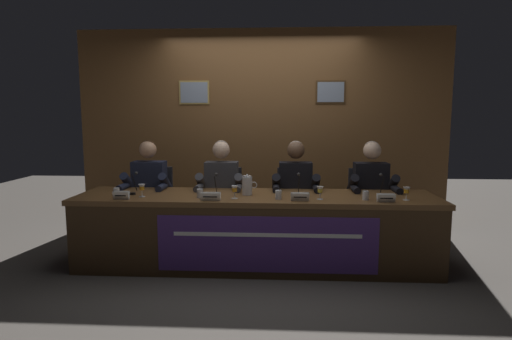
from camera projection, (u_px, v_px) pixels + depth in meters
The scene contains 28 objects.
ground_plane at pixel (256, 264), 4.24m from camera, with size 12.00×12.00×0.00m, color #4C4742.
wall_back_panelled at pixel (262, 131), 5.44m from camera, with size 4.77×0.14×2.60m.
conference_table at pixel (256, 219), 4.07m from camera, with size 3.57×0.80×0.72m.
chair_far_left at pixel (154, 208), 4.83m from camera, with size 0.44×0.45×0.91m.
panelist_far_left at pixel (147, 187), 4.60m from camera, with size 0.51×0.48×1.24m.
nameplate_far_left at pixel (121, 195), 3.91m from camera, with size 0.15×0.06×0.08m.
juice_glass_far_left at pixel (142, 188), 4.04m from camera, with size 0.06×0.06×0.12m.
water_cup_far_left at pixel (116, 193), 4.06m from camera, with size 0.06×0.06×0.08m.
microphone_far_left at pixel (134, 187), 4.19m from camera, with size 0.06×0.17×0.22m.
chair_center_left at pixel (223, 209), 4.79m from camera, with size 0.44×0.45×0.91m.
panelist_center_left at pixel (221, 188), 4.55m from camera, with size 0.51×0.48×1.24m.
nameplate_center_left at pixel (210, 197), 3.86m from camera, with size 0.19×0.06×0.08m.
juice_glass_center_left at pixel (235, 190), 3.95m from camera, with size 0.06×0.06×0.12m.
water_cup_center_left at pixel (200, 194), 4.00m from camera, with size 0.06×0.06×0.08m.
microphone_center_left at pixel (215, 188), 4.11m from camera, with size 0.06×0.17×0.22m.
chair_center_right at pixel (295, 209), 4.74m from camera, with size 0.44×0.45×0.91m.
panelist_center_right at pixel (296, 189), 4.51m from camera, with size 0.51×0.48×1.24m.
nameplate_center_right at pixel (300, 197), 3.84m from camera, with size 0.17×0.06×0.08m.
juice_glass_center_right at pixel (320, 190), 3.91m from camera, with size 0.06×0.06×0.12m.
water_cup_center_right at pixel (278, 195), 3.93m from camera, with size 0.06×0.06×0.08m.
microphone_center_right at pixel (299, 188), 4.10m from camera, with size 0.06×0.17×0.22m.
chair_far_right at pixel (367, 210), 4.70m from camera, with size 0.44×0.45×0.91m.
panelist_far_right at pixel (372, 189), 4.46m from camera, with size 0.51×0.48×1.24m.
nameplate_far_right at pixel (386, 198), 3.79m from camera, with size 0.16×0.06×0.08m.
juice_glass_far_right at pixel (407, 191), 3.88m from camera, with size 0.06×0.06×0.12m.
water_cup_far_right at pixel (366, 196), 3.90m from camera, with size 0.06×0.06×0.08m.
microphone_far_right at pixel (382, 189), 4.07m from camera, with size 0.06×0.17×0.22m.
water_pitcher_central at pixel (247, 185), 4.15m from camera, with size 0.15×0.10×0.21m.
Camera 1 is at (0.23, -4.08, 1.50)m, focal length 29.23 mm.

